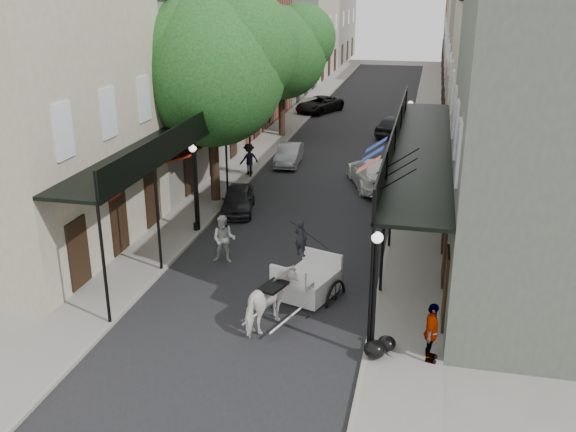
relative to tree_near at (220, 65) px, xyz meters
The scene contains 24 objects.
ground 12.78m from the tree_near, 67.59° to the right, with size 140.00×140.00×0.00m, color gray.
road 12.50m from the tree_near, 66.86° to the left, with size 8.00×90.00×0.01m, color black.
sidewalk_left 11.77m from the tree_near, 94.67° to the left, with size 2.20×90.00×0.12m, color gray.
sidewalk_right 14.91m from the tree_near, 46.88° to the left, with size 2.20×90.00×0.12m, color gray.
building_row_left 20.34m from the tree_near, 102.52° to the left, with size 5.00×80.00×10.50m, color #BEB198.
building_row_right 23.63m from the tree_near, 57.15° to the left, with size 5.00×80.00×10.50m, color slate.
gallery_left 4.06m from the tree_near, 100.49° to the right, with size 2.20×18.05×4.88m.
gallery_right 9.84m from the tree_near, 19.59° to the right, with size 2.20×18.05×4.88m.
tree_near is the anchor object (origin of this frame).
tree_far 14.02m from the tree_near, 90.19° to the left, with size 6.45×6.00×8.61m.
lamppost_right_near 15.39m from the tree_near, 55.73° to the right, with size 0.32×0.32×3.71m.
lamppost_left 6.10m from the tree_near, 88.66° to the right, with size 0.32×0.32×3.71m.
lamppost_right_far 12.24m from the tree_near, 43.31° to the left, with size 0.32×0.32×3.71m.
horse 13.51m from the tree_near, 65.38° to the right, with size 0.96×2.11×1.78m, color white.
carriage 11.72m from the tree_near, 54.93° to the right, with size 2.37×2.96×2.98m.
pedestrian_walking 9.08m from the tree_near, 72.18° to the right, with size 0.90×0.70×1.86m, color beige.
pedestrian_sidewalk_left 6.99m from the tree_near, 90.03° to the left, with size 1.10×0.63×1.70m, color gray.
pedestrian_sidewalk_right 16.63m from the tree_near, 50.86° to the right, with size 1.03×0.43×1.75m, color gray.
car_left_near 6.13m from the tree_near, 51.21° to the right, with size 1.40×3.48×1.19m, color black.
car_left_mid 9.35m from the tree_near, 77.28° to the left, with size 1.26×3.60×1.19m, color #97979C.
car_left_far 23.53m from the tree_near, 88.50° to the left, with size 2.13×4.62×1.29m, color black.
car_right_near 9.68m from the tree_near, 29.35° to the left, with size 2.10×5.16×1.50m, color white.
car_right_far 18.24m from the tree_near, 66.02° to the left, with size 1.70×4.22×1.44m, color black.
trash_bags 16.09m from the tree_near, 55.10° to the right, with size 0.88×1.03×0.52m.
Camera 1 is at (5.24, -17.88, 10.10)m, focal length 40.00 mm.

